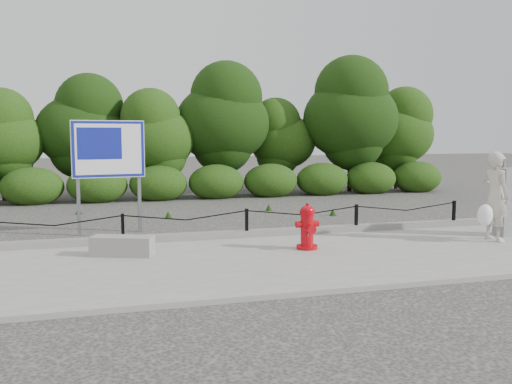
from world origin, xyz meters
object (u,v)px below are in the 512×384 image
object	(u,v)px
concrete_block	(122,246)
utility_cabinet	(509,202)
fire_hydrant	(307,227)
pedestrian	(495,197)
advertising_sign	(108,154)

from	to	relation	value
concrete_block	utility_cabinet	size ratio (longest dim) A/B	0.68
fire_hydrant	concrete_block	distance (m)	3.37
utility_cabinet	fire_hydrant	bearing A→B (deg)	176.32
utility_cabinet	pedestrian	bearing A→B (deg)	-154.94
fire_hydrant	concrete_block	size ratio (longest dim) A/B	0.79
concrete_block	advertising_sign	bearing A→B (deg)	93.29
fire_hydrant	advertising_sign	xyz separation A→B (m)	(-3.50, 3.07, 1.29)
pedestrian	advertising_sign	world-z (taller)	advertising_sign
pedestrian	advertising_sign	bearing A→B (deg)	62.16
pedestrian	concrete_block	bearing A→B (deg)	81.34
concrete_block	advertising_sign	xyz separation A→B (m)	(-0.16, 2.69, 1.52)
fire_hydrant	pedestrian	bearing A→B (deg)	-5.34
pedestrian	advertising_sign	size ratio (longest dim) A/B	0.71
fire_hydrant	utility_cabinet	size ratio (longest dim) A/B	0.54
fire_hydrant	pedestrian	world-z (taller)	pedestrian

